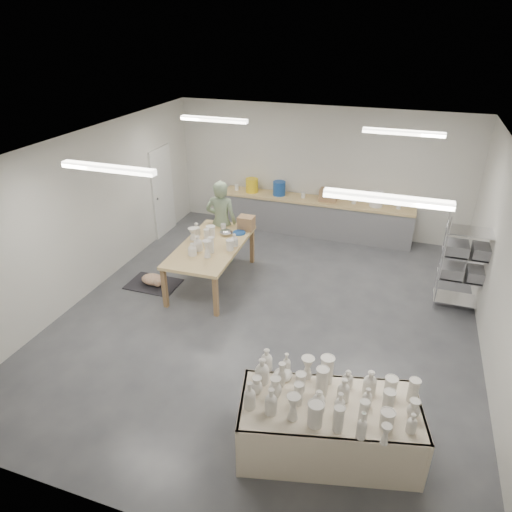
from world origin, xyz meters
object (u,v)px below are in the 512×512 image
at_px(work_table, 214,243).
at_px(red_stool, 227,242).
at_px(drying_table, 327,423).
at_px(potter, 221,222).

distance_m(work_table, red_stool, 1.30).
xyz_separation_m(work_table, red_stool, (-0.21, 1.16, -0.54)).
xyz_separation_m(drying_table, potter, (-3.10, 4.19, 0.47)).
xyz_separation_m(drying_table, red_stool, (-3.10, 4.46, -0.13)).
relative_size(drying_table, potter, 1.27).
relative_size(work_table, potter, 1.27).
bearing_deg(drying_table, red_stool, 111.35).
bearing_deg(potter, drying_table, 118.17).
distance_m(work_table, potter, 0.92).
bearing_deg(potter, work_table, 95.14).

